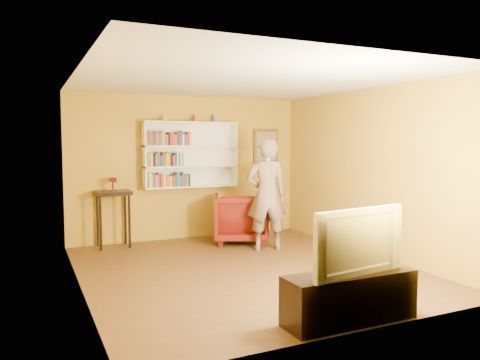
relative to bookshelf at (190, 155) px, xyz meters
name	(u,v)px	position (x,y,z in m)	size (l,w,h in m)	color
room_shell	(245,199)	(0.00, -2.41, -0.58)	(5.30, 5.80, 2.88)	#482F17
bookshelf	(190,155)	(0.00, 0.00, 0.00)	(1.80, 0.29, 1.23)	white
books_row_lower	(167,180)	(-0.47, -0.10, -0.46)	(0.80, 0.19, 0.27)	#1B7A4C
books_row_middle	(164,160)	(-0.53, -0.11, -0.08)	(0.68, 0.19, 0.27)	#1B7A4C
books_row_upper	(168,139)	(-0.44, -0.10, 0.30)	(0.84, 0.19, 0.27)	maroon
ornament_left	(165,118)	(-0.49, -0.06, 0.67)	(0.07, 0.07, 0.10)	#B49533
ornament_centre	(196,119)	(0.11, -0.06, 0.68)	(0.09, 0.09, 0.12)	#A74D37
ornament_right	(215,119)	(0.50, -0.06, 0.68)	(0.09, 0.09, 0.12)	slate
framed_painting	(266,146)	(1.65, 0.05, 0.16)	(0.55, 0.05, 0.70)	brown
console_table	(113,201)	(-1.46, -0.16, -0.78)	(0.60, 0.46, 0.99)	black
ruby_lustre	(113,181)	(-1.46, -0.16, -0.43)	(0.15, 0.14, 0.24)	maroon
armchair	(240,218)	(0.72, -0.72, -1.15)	(0.95, 0.98, 0.89)	#450604
person	(267,195)	(0.85, -1.49, -0.65)	(0.69, 0.45, 1.89)	#735D54
game_remote	(266,159)	(0.64, -1.86, -0.03)	(0.04, 0.15, 0.04)	silver
tv_cabinet	(350,297)	(0.12, -4.66, -1.34)	(1.42, 0.43, 0.51)	black
television	(351,240)	(0.12, -4.66, -0.75)	(1.17, 0.15, 0.67)	black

